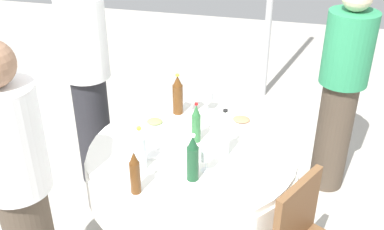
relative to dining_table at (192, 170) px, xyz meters
name	(u,v)px	position (x,y,z in m)	size (l,w,h in m)	color
dining_table	(192,170)	(0.00, 0.00, 0.00)	(1.31, 1.31, 0.74)	white
bottle_clear_outer	(140,149)	(-0.24, -0.25, 0.28)	(0.07, 0.07, 0.27)	silver
bottle_brown_far	(135,173)	(-0.19, -0.47, 0.27)	(0.06, 0.06, 0.27)	#593314
bottle_clear_south	(224,134)	(0.20, -0.01, 0.30)	(0.06, 0.06, 0.31)	silver
bottle_dark_green_right	(193,159)	(0.07, -0.28, 0.28)	(0.07, 0.07, 0.29)	#194728
bottle_green_left	(196,124)	(0.00, 0.11, 0.27)	(0.06, 0.06, 0.27)	#2D6B38
bottle_brown_near	(178,95)	(-0.21, 0.43, 0.29)	(0.07, 0.07, 0.30)	#593314
wine_glass_right	(206,156)	(0.13, -0.19, 0.25)	(0.06, 0.06, 0.14)	white
wine_glass_left	(208,97)	(-0.01, 0.51, 0.25)	(0.07, 0.07, 0.14)	white
wine_glass_near	(192,97)	(-0.12, 0.47, 0.27)	(0.07, 0.07, 0.16)	white
plate_east	(149,148)	(-0.26, -0.06, 0.16)	(0.24, 0.24, 0.02)	white
plate_rear	(267,144)	(0.44, 0.17, 0.16)	(0.21, 0.21, 0.02)	white
plate_west	(155,123)	(-0.32, 0.23, 0.16)	(0.23, 0.23, 0.04)	white
plate_north	(241,121)	(0.24, 0.40, 0.16)	(0.26, 0.26, 0.04)	white
fork_far	(254,172)	(0.40, -0.14, 0.15)	(0.18, 0.02, 0.01)	silver
spoon_south	(206,196)	(0.18, -0.42, 0.15)	(0.18, 0.02, 0.01)	silver
person_outer	(18,183)	(-0.75, -0.68, 0.26)	(0.34, 0.34, 1.62)	#4C3F33
person_far	(341,89)	(0.89, 0.88, 0.26)	(0.34, 0.34, 1.62)	#4C3F33
person_south	(88,80)	(-0.92, 0.51, 0.29)	(0.34, 0.34, 1.68)	#26262B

